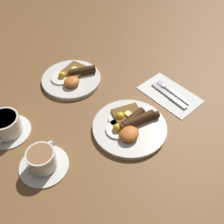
% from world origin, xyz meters
% --- Properties ---
extents(ground_plane, '(3.00, 3.00, 0.00)m').
position_xyz_m(ground_plane, '(0.00, 0.00, 0.00)').
color(ground_plane, brown).
extents(breakfast_plate_near, '(0.24, 0.24, 0.04)m').
position_xyz_m(breakfast_plate_near, '(0.00, 0.00, 0.01)').
color(breakfast_plate_near, silver).
rests_on(breakfast_plate_near, ground_plane).
extents(breakfast_plate_far, '(0.23, 0.23, 0.04)m').
position_xyz_m(breakfast_plate_far, '(0.03, 0.32, 0.01)').
color(breakfast_plate_far, silver).
rests_on(breakfast_plate_far, ground_plane).
extents(teacup_near, '(0.15, 0.15, 0.07)m').
position_xyz_m(teacup_near, '(-0.28, 0.09, 0.03)').
color(teacup_near, silver).
rests_on(teacup_near, ground_plane).
extents(teacup_far, '(0.14, 0.14, 0.07)m').
position_xyz_m(teacup_far, '(-0.29, 0.27, 0.03)').
color(teacup_far, silver).
rests_on(teacup_far, ground_plane).
extents(napkin, '(0.15, 0.23, 0.01)m').
position_xyz_m(napkin, '(0.23, -0.00, 0.00)').
color(napkin, white).
rests_on(napkin, ground_plane).
extents(knife, '(0.04, 0.17, 0.01)m').
position_xyz_m(knife, '(0.21, -0.01, 0.01)').
color(knife, silver).
rests_on(knife, napkin).
extents(spoon, '(0.04, 0.16, 0.01)m').
position_xyz_m(spoon, '(0.24, 0.04, 0.01)').
color(spoon, silver).
rests_on(spoon, napkin).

